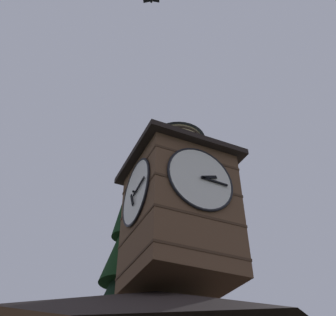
% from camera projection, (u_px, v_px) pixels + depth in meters
% --- Properties ---
extents(clock_tower, '(4.35, 4.35, 7.92)m').
position_uv_depth(clock_tower, '(179.00, 205.00, 15.77)').
color(clock_tower, brown).
rests_on(clock_tower, building_main).
extents(flying_bird_high, '(0.69, 0.47, 0.15)m').
position_uv_depth(flying_bird_high, '(151.00, 0.00, 16.43)').
color(flying_bird_high, black).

